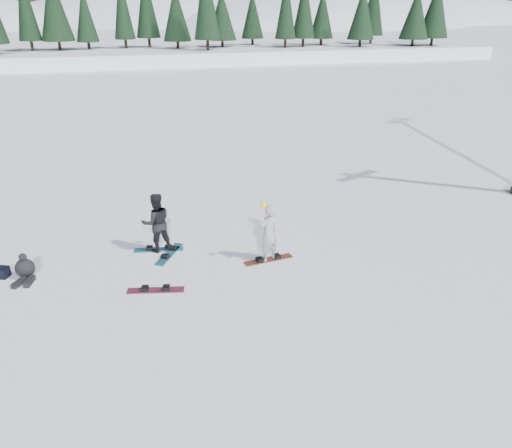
{
  "coord_description": "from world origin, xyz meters",
  "views": [
    {
      "loc": [
        -3.72,
        -12.39,
        7.0
      ],
      "look_at": [
        -0.37,
        0.41,
        1.1
      ],
      "focal_mm": 35.0,
      "sensor_mm": 36.0,
      "label": 1
    }
  ],
  "objects_px": {
    "snowboarder_woman": "(269,233)",
    "snowboard_loose_b": "(156,290)",
    "gear_bag": "(0,272)",
    "seated_rider": "(25,269)",
    "snowboarder_man": "(156,223)",
    "snowboard_loose_a": "(169,254)"
  },
  "relations": [
    {
      "from": "snowboarder_woman",
      "to": "snowboard_loose_b",
      "type": "relative_size",
      "value": 1.27
    },
    {
      "from": "gear_bag",
      "to": "seated_rider",
      "type": "bearing_deg",
      "value": -19.47
    },
    {
      "from": "snowboarder_man",
      "to": "snowboard_loose_b",
      "type": "bearing_deg",
      "value": 75.02
    },
    {
      "from": "seated_rider",
      "to": "snowboard_loose_b",
      "type": "bearing_deg",
      "value": -1.72
    },
    {
      "from": "seated_rider",
      "to": "snowboard_loose_a",
      "type": "xyz_separation_m",
      "value": [
        3.96,
        0.42,
        -0.27
      ]
    },
    {
      "from": "gear_bag",
      "to": "snowboard_loose_a",
      "type": "relative_size",
      "value": 0.3
    },
    {
      "from": "snowboarder_man",
      "to": "snowboard_loose_a",
      "type": "height_order",
      "value": "snowboarder_man"
    },
    {
      "from": "snowboard_loose_b",
      "to": "snowboarder_man",
      "type": "bearing_deg",
      "value": 94.87
    },
    {
      "from": "gear_bag",
      "to": "snowboard_loose_b",
      "type": "distance_m",
      "value": 4.51
    },
    {
      "from": "snowboarder_woman",
      "to": "snowboarder_man",
      "type": "bearing_deg",
      "value": -54.87
    },
    {
      "from": "snowboarder_woman",
      "to": "snowboarder_man",
      "type": "relative_size",
      "value": 1.03
    },
    {
      "from": "seated_rider",
      "to": "snowboard_loose_a",
      "type": "relative_size",
      "value": 0.64
    },
    {
      "from": "snowboarder_woman",
      "to": "snowboard_loose_a",
      "type": "height_order",
      "value": "snowboarder_woman"
    },
    {
      "from": "snowboarder_man",
      "to": "snowboard_loose_a",
      "type": "bearing_deg",
      "value": 117.34
    },
    {
      "from": "snowboarder_man",
      "to": "snowboarder_woman",
      "type": "bearing_deg",
      "value": 145.58
    },
    {
      "from": "snowboarder_woman",
      "to": "gear_bag",
      "type": "height_order",
      "value": "snowboarder_woman"
    },
    {
      "from": "seated_rider",
      "to": "snowboard_loose_a",
      "type": "bearing_deg",
      "value": 29.13
    },
    {
      "from": "snowboarder_woman",
      "to": "snowboarder_man",
      "type": "xyz_separation_m",
      "value": [
        -3.09,
        1.5,
        0.04
      ]
    },
    {
      "from": "seated_rider",
      "to": "gear_bag",
      "type": "bearing_deg",
      "value": -176.41
    },
    {
      "from": "snowboarder_man",
      "to": "seated_rider",
      "type": "xyz_separation_m",
      "value": [
        -3.68,
        -0.81,
        -0.64
      ]
    },
    {
      "from": "snowboarder_woman",
      "to": "snowboarder_man",
      "type": "distance_m",
      "value": 3.43
    },
    {
      "from": "snowboarder_woman",
      "to": "snowboard_loose_a",
      "type": "relative_size",
      "value": 1.27
    }
  ]
}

